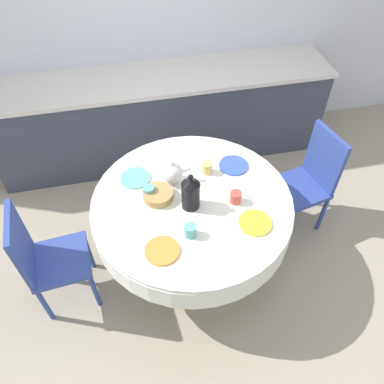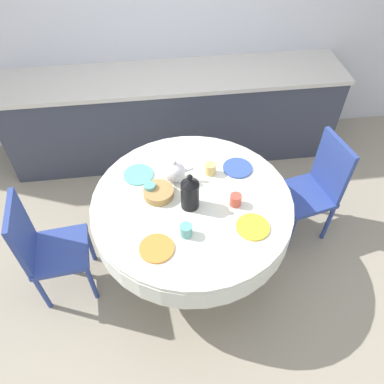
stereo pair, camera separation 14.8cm
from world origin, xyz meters
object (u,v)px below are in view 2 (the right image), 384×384
(chair_left, at_px, (315,186))
(coffee_carafe, at_px, (190,193))
(teapot, at_px, (175,172))
(chair_right, at_px, (45,246))

(chair_left, relative_size, coffee_carafe, 3.22)
(chair_left, xyz_separation_m, teapot, (-1.13, -0.02, 0.31))
(coffee_carafe, xyz_separation_m, teapot, (-0.08, 0.25, -0.04))
(chair_right, bearing_deg, chair_left, 93.30)
(chair_right, bearing_deg, teapot, 102.23)
(chair_left, relative_size, chair_right, 1.00)
(coffee_carafe, distance_m, teapot, 0.27)
(coffee_carafe, relative_size, teapot, 1.37)
(coffee_carafe, height_order, teapot, coffee_carafe)
(chair_left, xyz_separation_m, chair_right, (-2.08, -0.32, 0.00))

